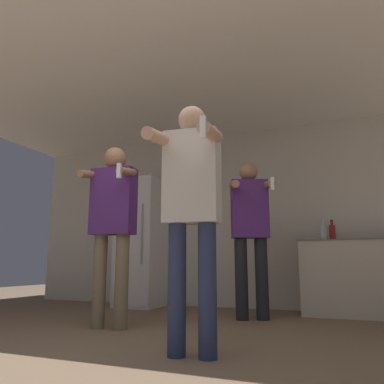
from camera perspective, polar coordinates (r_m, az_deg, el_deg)
ground_plane at (r=2.43m, az=-14.61°, el=-25.06°), size 14.00×14.00×0.00m
wall_back at (r=5.50m, az=7.37°, el=-3.82°), size 7.00×0.06×2.55m
ceiling_slab at (r=4.31m, az=0.95°, el=16.26°), size 7.00×3.86×0.05m
refrigerator at (r=5.65m, az=-7.57°, el=-7.54°), size 0.60×0.72×1.85m
counter at (r=4.96m, az=23.66°, el=-11.87°), size 1.26×0.63×0.89m
bottle_tall_gin at (r=5.04m, az=19.45°, el=-5.80°), size 0.09×0.09×0.29m
bottle_dark_rum at (r=5.04m, az=20.60°, el=-5.74°), size 0.07×0.07×0.27m
person_woman_foreground at (r=2.64m, az=-0.08°, el=-1.35°), size 0.50×0.55×1.76m
person_man_side at (r=3.81m, az=-11.99°, el=-3.88°), size 0.52×0.45×1.79m
person_spectator_back at (r=4.35m, az=8.86°, el=-5.31°), size 0.58×0.58×1.79m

